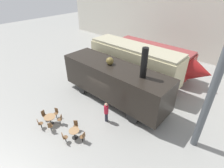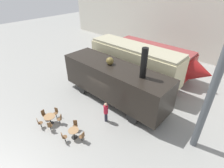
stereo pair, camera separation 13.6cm
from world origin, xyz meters
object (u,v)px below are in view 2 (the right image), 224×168
Objects in this scene: steam_locomotive at (114,80)px; passenger_coach_vintage at (134,61)px; cafe_table_near at (50,118)px; visitor_person at (106,111)px; streamlined_locomotive at (157,58)px; cafe_table_mid at (74,132)px; cafe_chair_0 at (44,114)px.

passenger_coach_vintage is at bearing 99.85° from steam_locomotive.
visitor_person is at bearing 46.17° from cafe_table_near.
streamlined_locomotive is 1.14× the size of passenger_coach_vintage.
cafe_table_mid is at bearing 8.62° from cafe_table_near.
streamlined_locomotive reaches higher than cafe_chair_0.
passenger_coach_vintage reaches higher than cafe_table_near.
cafe_chair_0 is at bearing -100.94° from streamlined_locomotive.
passenger_coach_vintage is at bearing 108.13° from visitor_person.
cafe_chair_0 is at bearing -139.95° from visitor_person.
passenger_coach_vintage reaches higher than visitor_person.
passenger_coach_vintage is at bearing 99.87° from cafe_table_mid.
cafe_chair_0 is (-2.38, -5.73, -1.56)m from steam_locomotive.
cafe_table_near is at bearing -95.63° from passenger_coach_vintage.
streamlined_locomotive is at bearing 89.02° from steam_locomotive.
cafe_table_mid is (0.80, -12.48, -1.38)m from streamlined_locomotive.
cafe_table_mid is at bearing -80.11° from steam_locomotive.
steam_locomotive is at bearing 99.89° from cafe_table_mid.
cafe_table_near is 0.80m from cafe_chair_0.
steam_locomotive is (-0.12, -7.20, 0.16)m from streamlined_locomotive.
cafe_table_near is 2.53m from cafe_table_mid.
streamlined_locomotive is 1.10× the size of steam_locomotive.
passenger_coach_vintage is 3.84m from steam_locomotive.
cafe_table_mid is at bearing 2.83° from cafe_chair_0.
streamlined_locomotive reaches higher than cafe_table_mid.
steam_locomotive is at bearing -80.15° from passenger_coach_vintage.
cafe_table_mid is 2.81m from visitor_person.
visitor_person reaches higher than cafe_chair_0.
visitor_person is (0.49, 2.74, 0.43)m from cafe_table_mid.
cafe_chair_0 is at bearing -172.27° from cafe_table_mid.
passenger_coach_vintage is 9.84m from cafe_chair_0.
cafe_chair_0 reaches higher than cafe_table_near.
cafe_chair_0 reaches higher than cafe_table_mid.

